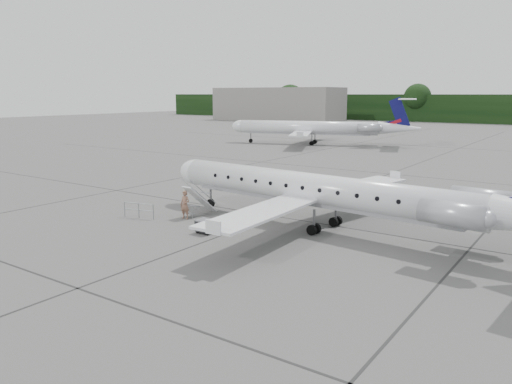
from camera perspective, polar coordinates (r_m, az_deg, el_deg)
The scene contains 8 objects.
ground at distance 26.79m, azimuth 3.35°, elevation -6.49°, with size 320.00×320.00×0.00m, color #5D5D5A.
terminal_building at distance 155.94m, azimuth 2.47°, elevation 9.99°, with size 40.00×14.00×10.00m, color slate.
main_regional_jet at distance 30.39m, azimuth 6.55°, elevation 2.09°, with size 26.23×18.89×6.73m, color silver, non-canonical shape.
airstair at distance 33.99m, azimuth -6.41°, elevation -0.90°, with size 0.85×2.44×2.11m, color silver, non-canonical shape.
passenger at distance 33.11m, azimuth -8.12°, elevation -1.46°, with size 0.69×0.45×1.89m, color #855C49.
safety_railing at distance 33.97m, azimuth -13.25°, elevation -2.10°, with size 2.20×0.08×1.00m, color gray, non-canonical shape.
baggage_cart at distance 29.68m, azimuth -5.79°, elevation -3.89°, with size 1.01×0.82×0.87m, color black, non-canonical shape.
bg_regional_left at distance 82.21m, azimuth 5.89°, elevation 8.07°, with size 28.85×20.77×7.57m, color silver, non-canonical shape.
Camera 1 is at (13.23, -21.84, 8.11)m, focal length 35.00 mm.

